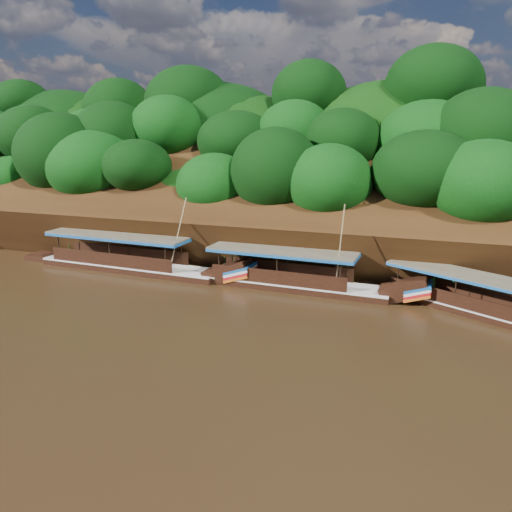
{
  "coord_description": "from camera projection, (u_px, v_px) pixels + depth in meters",
  "views": [
    {
      "loc": [
        6.67,
        -22.23,
        9.99
      ],
      "look_at": [
        -3.67,
        7.0,
        2.13
      ],
      "focal_mm": 35.0,
      "sensor_mm": 36.0,
      "label": 1
    }
  ],
  "objects": [
    {
      "name": "reeds",
      "position": [
        293.0,
        268.0,
        34.04
      ],
      "size": [
        51.16,
        2.51,
        1.89
      ],
      "color": "#2C701C",
      "rests_on": "ground"
    },
    {
      "name": "ground",
      "position": [
        278.0,
        336.0,
        24.93
      ],
      "size": [
        160.0,
        160.0,
        0.0
      ],
      "primitive_type": "plane",
      "color": "black",
      "rests_on": "ground"
    },
    {
      "name": "riverbank",
      "position": [
        352.0,
        222.0,
        45.24
      ],
      "size": [
        120.0,
        30.06,
        19.4
      ],
      "color": "#311B0B",
      "rests_on": "ground"
    },
    {
      "name": "boat_0",
      "position": [
        486.0,
        308.0,
        27.44
      ],
      "size": [
        12.55,
        8.07,
        5.21
      ],
      "rotation": [
        0.0,
        0.0,
        -0.51
      ],
      "color": "black",
      "rests_on": "ground"
    },
    {
      "name": "boat_1",
      "position": [
        304.0,
        281.0,
        31.95
      ],
      "size": [
        14.69,
        2.92,
        6.3
      ],
      "rotation": [
        0.0,
        0.0,
        -0.03
      ],
      "color": "black",
      "rests_on": "ground"
    },
    {
      "name": "boat_2",
      "position": [
        140.0,
        263.0,
        36.11
      ],
      "size": [
        16.88,
        3.2,
        6.07
      ],
      "rotation": [
        0.0,
        0.0,
        -0.04
      ],
      "color": "black",
      "rests_on": "ground"
    }
  ]
}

